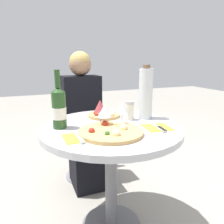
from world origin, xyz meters
TOP-DOWN VIEW (x-y plane):
  - dining_table at (0.00, 0.00)m, footprint 0.85×0.85m
  - chair_behind_diner at (-0.01, 0.77)m, footprint 0.38×0.38m
  - seated_diner at (-0.01, 0.64)m, footprint 0.33×0.43m
  - pizza_large at (-0.05, -0.13)m, footprint 0.35×0.35m
  - pizza_small_far at (0.03, 0.22)m, footprint 0.22×0.22m
  - wine_bottle at (-0.29, 0.08)m, footprint 0.08×0.08m
  - tall_carafe at (0.28, 0.08)m, footprint 0.09×0.09m
  - sugar_shaker at (0.16, 0.09)m, footprint 0.06×0.06m
  - wine_glass_front_left at (-0.05, -0.02)m, footprint 0.08×0.08m
  - wine_glass_front_right at (0.06, -0.02)m, footprint 0.07×0.07m
  - wine_glass_back_left at (-0.05, 0.06)m, footprint 0.08×0.08m
  - place_setting_left at (-0.23, -0.13)m, footprint 0.15×0.19m
  - place_setting_right at (0.24, -0.14)m, footprint 0.17×0.19m

SIDE VIEW (x-z plane):
  - chair_behind_diner at x=-0.01m, z-range 0.00..0.83m
  - seated_diner at x=-0.01m, z-range -0.05..1.13m
  - dining_table at x=0.00m, z-range 0.22..0.94m
  - place_setting_left at x=-0.23m, z-range 0.71..0.73m
  - place_setting_right at x=0.24m, z-range 0.71..0.73m
  - pizza_large at x=-0.05m, z-range 0.70..0.75m
  - pizza_small_far at x=0.03m, z-range 0.71..0.76m
  - sugar_shaker at x=0.16m, z-range 0.72..0.84m
  - wine_glass_front_left at x=-0.05m, z-range 0.75..0.89m
  - wine_glass_front_right at x=0.06m, z-range 0.75..0.90m
  - wine_glass_back_left at x=-0.05m, z-range 0.75..0.90m
  - wine_bottle at x=-0.29m, z-range 0.67..1.01m
  - tall_carafe at x=0.28m, z-range 0.71..1.07m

